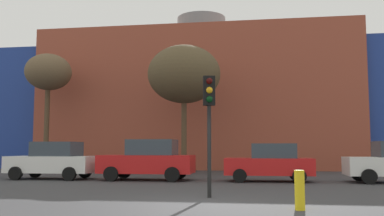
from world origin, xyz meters
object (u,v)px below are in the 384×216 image
Objects in this scene: parked_car_1 at (53,161)px; bare_tree_0 at (184,75)px; parked_car_3 at (270,163)px; parked_car_2 at (148,160)px; traffic_light_island at (209,107)px; bollard_yellow_0 at (300,190)px; bare_tree_1 at (48,73)px.

bare_tree_0 is at bearing -136.50° from parked_car_1.
bare_tree_0 is (-4.80, 5.27, 5.05)m from parked_car_3.
parked_car_2 is 1.19× the size of traffic_light_island.
bare_tree_0 reaches higher than parked_car_3.
bollard_yellow_0 is at bearing 35.92° from traffic_light_island.
traffic_light_island is (8.33, -6.68, 1.81)m from parked_car_1.
parked_car_2 is 7.79m from traffic_light_island.
bare_tree_1 reaches higher than parked_car_1.
traffic_light_island is 18.44m from bare_tree_1.
bare_tree_0 is at bearing 110.08° from bollard_yellow_0.
parked_car_3 is (5.61, 0.00, -0.10)m from parked_car_2.
parked_car_2 is 10.76m from bollard_yellow_0.
parked_car_1 is 1.13× the size of traffic_light_island.
parked_car_1 reaches higher than bollard_yellow_0.
parked_car_2 reaches higher than parked_car_1.
parked_car_2 reaches higher than parked_car_3.
bare_tree_1 reaches higher than bollard_yellow_0.
bare_tree_1 is (-12.19, 13.32, 3.76)m from traffic_light_island.
bare_tree_0 is (-2.78, 11.95, 3.19)m from traffic_light_island.
traffic_light_island is 0.47× the size of bare_tree_1.
bare_tree_1 is at bearing -148.64° from traffic_light_island.
parked_car_3 is 8.74m from bare_tree_0.
bollard_yellow_0 is (2.40, -2.24, -2.24)m from traffic_light_island.
parked_car_1 is at bearing -59.86° from bare_tree_1.
bare_tree_1 is (-9.41, 1.37, 0.57)m from bare_tree_0.
bare_tree_0 is at bearing -177.99° from traffic_light_island.
parked_car_2 is 5.61m from parked_car_3.
parked_car_1 is 1.06× the size of parked_car_3.
parked_car_3 is at bearing -47.67° from bare_tree_0.
parked_car_1 is 0.54× the size of bare_tree_0.
parked_car_2 is 12.19m from bare_tree_1.
parked_car_2 is at bearing -180.00° from parked_car_1.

